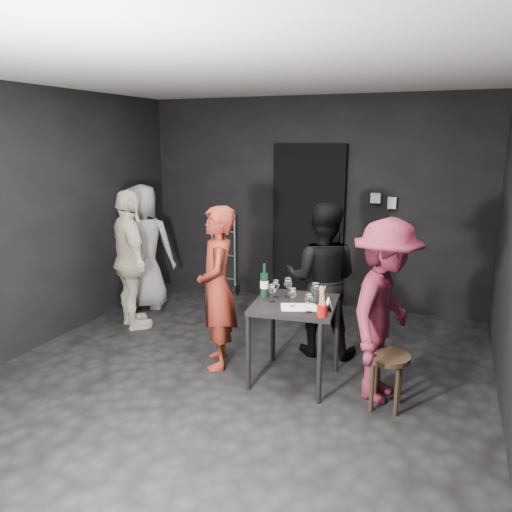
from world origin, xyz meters
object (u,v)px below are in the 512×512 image
at_px(wine_bottle, 264,284).
at_px(woman_black, 322,277).
at_px(bystander_grey, 143,243).
at_px(bystander_cream, 130,255).
at_px(server_red, 217,284).
at_px(hand_truck, 223,280).
at_px(stool, 387,365).
at_px(breadstick_cup, 322,302).
at_px(tasting_table, 295,313).
at_px(man_maroon, 385,308).

bearing_deg(wine_bottle, woman_black, 60.09).
height_order(woman_black, bystander_grey, bystander_grey).
xyz_separation_m(bystander_cream, bystander_grey, (-0.28, 0.66, -0.00)).
height_order(server_red, bystander_cream, bystander_cream).
height_order(server_red, wine_bottle, server_red).
relative_size(hand_truck, woman_black, 0.71).
bearing_deg(bystander_cream, bystander_grey, -27.81).
distance_m(hand_truck, woman_black, 2.32).
bearing_deg(stool, server_red, 172.35).
bearing_deg(stool, breadstick_cup, -172.89).
height_order(tasting_table, man_maroon, man_maroon).
distance_m(woman_black, man_maroon, 1.00).
xyz_separation_m(woman_black, wine_bottle, (-0.37, -0.65, 0.06)).
bearing_deg(wine_bottle, bystander_grey, 150.75).
bearing_deg(bystander_grey, server_red, 127.75).
height_order(woman_black, man_maroon, woman_black).
bearing_deg(wine_bottle, bystander_cream, 164.08).
bearing_deg(server_red, woman_black, 100.34).
relative_size(hand_truck, bystander_cream, 0.66).
bearing_deg(breadstick_cup, bystander_grey, 151.60).
relative_size(server_red, man_maroon, 1.02).
height_order(bystander_cream, breadstick_cup, bystander_cream).
bearing_deg(tasting_table, hand_truck, 129.47).
height_order(server_red, woman_black, server_red).
height_order(stool, man_maroon, man_maroon).
xyz_separation_m(tasting_table, stool, (0.85, -0.18, -0.27)).
bearing_deg(breadstick_cup, hand_truck, 130.94).
xyz_separation_m(hand_truck, bystander_cream, (-0.44, -1.50, 0.66)).
height_order(man_maroon, bystander_cream, bystander_cream).
bearing_deg(tasting_table, wine_bottle, 172.34).
bearing_deg(woman_black, stool, 125.33).
bearing_deg(stool, bystander_cream, 165.93).
height_order(tasting_table, woman_black, woman_black).
height_order(tasting_table, server_red, server_red).
xyz_separation_m(server_red, woman_black, (0.85, 0.66, -0.01)).
xyz_separation_m(stool, breadstick_cup, (-0.54, -0.07, 0.49)).
height_order(hand_truck, server_red, server_red).
relative_size(server_red, wine_bottle, 5.16).
relative_size(tasting_table, bystander_grey, 0.43).
bearing_deg(wine_bottle, tasting_table, -7.66).
xyz_separation_m(bystander_grey, wine_bottle, (2.12, -1.18, 0.01)).
distance_m(woman_black, wine_bottle, 0.75).
relative_size(tasting_table, bystander_cream, 0.43).
relative_size(bystander_grey, wine_bottle, 5.46).
bearing_deg(stool, woman_black, 131.81).
distance_m(tasting_table, woman_black, 0.71).
xyz_separation_m(server_red, bystander_cream, (-1.36, 0.53, 0.05)).
bearing_deg(bystander_cream, woman_black, -137.28).
bearing_deg(bystander_grey, wine_bottle, 134.54).
relative_size(wine_bottle, breadstick_cup, 1.17).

